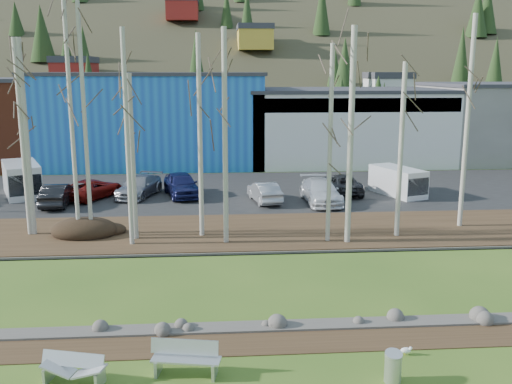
{
  "coord_description": "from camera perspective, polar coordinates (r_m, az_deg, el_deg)",
  "views": [
    {
      "loc": [
        -0.28,
        -14.52,
        8.42
      ],
      "look_at": [
        1.79,
        13.22,
        2.5
      ],
      "focal_mm": 40.0,
      "sensor_mm": 36.0,
      "label": 1
    }
  ],
  "objects": [
    {
      "name": "birch_11",
      "position": [
        30.88,
        -21.97,
        4.96
      ],
      "size": [
        0.26,
        0.26,
        9.88
      ],
      "color": "beige",
      "rests_on": "far_bank"
    },
    {
      "name": "van_white",
      "position": [
        39.81,
        14.13,
        1.01
      ],
      "size": [
        3.14,
        4.6,
        1.86
      ],
      "rotation": [
        0.0,
        0.0,
        0.35
      ],
      "color": "white",
      "rests_on": "parking_lot"
    },
    {
      "name": "parking_lot",
      "position": [
        40.39,
        -3.77,
        0.06
      ],
      "size": [
        80.0,
        14.0,
        0.14
      ],
      "primitive_type": "cube",
      "color": "black",
      "rests_on": "ground"
    },
    {
      "name": "birch_7",
      "position": [
        27.62,
        9.45,
        5.39
      ],
      "size": [
        0.28,
        0.28,
        10.33
      ],
      "color": "beige",
      "rests_on": "far_bank"
    },
    {
      "name": "birch_3",
      "position": [
        27.58,
        -12.74,
        5.16
      ],
      "size": [
        0.22,
        0.22,
        10.23
      ],
      "color": "beige",
      "rests_on": "far_bank"
    },
    {
      "name": "building_blue",
      "position": [
        53.99,
        -10.41,
        7.29
      ],
      "size": [
        20.4,
        12.24,
        8.3
      ],
      "color": "blue",
      "rests_on": "ground"
    },
    {
      "name": "birch_4",
      "position": [
        27.25,
        -3.11,
        5.39
      ],
      "size": [
        0.25,
        0.25,
        10.27
      ],
      "color": "beige",
      "rests_on": "far_bank"
    },
    {
      "name": "bench_damaged",
      "position": [
        17.14,
        -17.77,
        -16.48
      ],
      "size": [
        1.9,
        1.02,
        0.81
      ],
      "rotation": [
        0.0,
        0.0,
        -0.26
      ],
      "color": "silver",
      "rests_on": "ground"
    },
    {
      "name": "birch_6",
      "position": [
        27.72,
        7.41,
        4.66
      ],
      "size": [
        0.22,
        0.22,
        9.54
      ],
      "color": "beige",
      "rests_on": "far_bank"
    },
    {
      "name": "far_bank",
      "position": [
        30.2,
        -3.57,
        -4.05
      ],
      "size": [
        80.0,
        7.0,
        0.15
      ],
      "primitive_type": "cube",
      "color": "#382616",
      "rests_on": "ground"
    },
    {
      "name": "car_1",
      "position": [
        37.81,
        -19.24,
        -0.24
      ],
      "size": [
        1.65,
        4.28,
        1.39
      ],
      "primitive_type": "imported",
      "rotation": [
        0.0,
        0.0,
        3.18
      ],
      "color": "black",
      "rests_on": "parking_lot"
    },
    {
      "name": "car_2",
      "position": [
        39.28,
        -16.04,
        0.32
      ],
      "size": [
        4.05,
        5.06,
        1.28
      ],
      "primitive_type": "imported",
      "rotation": [
        0.0,
        0.0,
        2.65
      ],
      "color": "maroon",
      "rests_on": "parking_lot"
    },
    {
      "name": "birch_0",
      "position": [
        30.94,
        -22.31,
        4.94
      ],
      "size": [
        0.26,
        0.26,
        9.88
      ],
      "color": "beige",
      "rests_on": "far_bank"
    },
    {
      "name": "birch_9",
      "position": [
        32.18,
        20.37,
        6.46
      ],
      "size": [
        0.25,
        0.25,
        11.14
      ],
      "color": "beige",
      "rests_on": "far_bank"
    },
    {
      "name": "litter_bin",
      "position": [
        16.84,
        13.53,
        -16.77
      ],
      "size": [
        0.47,
        0.47,
        0.81
      ],
      "primitive_type": "cylinder",
      "rotation": [
        0.0,
        0.0,
        0.01
      ],
      "color": "silver",
      "rests_on": "ground"
    },
    {
      "name": "birch_8",
      "position": [
        29.36,
        14.28,
        4.0
      ],
      "size": [
        0.25,
        0.25,
        8.73
      ],
      "color": "beige",
      "rests_on": "far_bank"
    },
    {
      "name": "birch_2",
      "position": [
        28.64,
        -12.27,
        3.35
      ],
      "size": [
        0.28,
        0.28,
        8.18
      ],
      "color": "beige",
      "rests_on": "far_bank"
    },
    {
      "name": "birch_1",
      "position": [
        29.59,
        -17.99,
        7.11
      ],
      "size": [
        0.21,
        0.21,
        12.08
      ],
      "color": "beige",
      "rests_on": "far_bank"
    },
    {
      "name": "dirt_mound",
      "position": [
        30.64,
        -16.79,
        -3.53
      ],
      "size": [
        3.39,
        2.39,
        0.66
      ],
      "primitive_type": "ellipsoid",
      "color": "black",
      "rests_on": "far_bank"
    },
    {
      "name": "ground",
      "position": [
        16.79,
        -2.87,
        -18.11
      ],
      "size": [
        200.0,
        200.0,
        0.0
      ],
      "primitive_type": "plane",
      "color": "#39591A",
      "rests_on": "ground"
    },
    {
      "name": "near_bank_rocks",
      "position": [
        19.53,
        -3.11,
        -13.55
      ],
      "size": [
        80.0,
        0.8,
        0.5
      ],
      "primitive_type": null,
      "color": "#47423D",
      "rests_on": "ground"
    },
    {
      "name": "birch_5",
      "position": [
        28.54,
        -5.62,
        5.45
      ],
      "size": [
        0.24,
        0.24,
        10.07
      ],
      "color": "beige",
      "rests_on": "far_bank"
    },
    {
      "name": "car_3",
      "position": [
        39.09,
        -11.61,
        0.56
      ],
      "size": [
        3.18,
        5.09,
        1.37
      ],
      "primitive_type": "imported",
      "rotation": [
        0.0,
        0.0,
        -0.29
      ],
      "color": "gray",
      "rests_on": "parking_lot"
    },
    {
      "name": "bench_intact",
      "position": [
        16.85,
        -7.05,
        -16.17
      ],
      "size": [
        2.02,
        0.93,
        0.97
      ],
      "rotation": [
        0.0,
        0.0,
        -0.19
      ],
      "color": "silver",
      "rests_on": "ground"
    },
    {
      "name": "van_grey",
      "position": [
        41.61,
        -22.36,
        1.16
      ],
      "size": [
        3.88,
        5.44,
        2.2
      ],
      "rotation": [
        0.0,
        0.0,
        0.4
      ],
      "color": "silver",
      "rests_on": "parking_lot"
    },
    {
      "name": "car_5",
      "position": [
        36.66,
        0.85,
        0.01
      ],
      "size": [
        2.08,
        4.16,
        1.31
      ],
      "primitive_type": "imported",
      "rotation": [
        0.0,
        0.0,
        3.32
      ],
      "color": "#A4A4A6",
      "rests_on": "parking_lot"
    },
    {
      "name": "car_4",
      "position": [
        38.6,
        -7.45,
        0.74
      ],
      "size": [
        3.01,
        5.04,
        1.61
      ],
      "primitive_type": "imported",
      "rotation": [
        0.0,
        0.0,
        0.25
      ],
      "color": "#191C4C",
      "rests_on": "parking_lot"
    },
    {
      "name": "seagull",
      "position": [
        18.44,
        14.79,
        -15.05
      ],
      "size": [
        0.38,
        0.18,
        0.28
      ],
      "rotation": [
        0.0,
        0.0,
        -0.28
      ],
      "color": "gold",
      "rests_on": "ground"
    },
    {
      "name": "building_grey",
      "position": [
        60.72,
        23.68,
        6.51
      ],
      "size": [
        14.28,
        12.24,
        7.3
      ],
      "color": "slate",
      "rests_on": "ground"
    },
    {
      "name": "river",
      "position": [
        23.3,
        -3.33,
        -9.2
      ],
      "size": [
        80.0,
        8.0,
        0.9
      ],
      "primitive_type": null,
      "color": "#152031",
      "rests_on": "ground"
    },
    {
      "name": "far_bank_rocks",
      "position": [
        27.16,
        -3.48,
        -6.07
      ],
      "size": [
        80.0,
        0.8,
        0.46
      ],
      "primitive_type": null,
      "color": "#47423D",
      "rests_on": "ground"
    },
    {
      "name": "building_white",
      "position": [
        55.12,
        8.69,
        6.66
      ],
      "size": [
        18.36,
        12.24,
        6.8
      ],
      "color": "silver",
      "rests_on": "ground"
    },
    {
      "name": "birch_10",
      "position": [
        29.45,
        -16.78,
        7.16
      ],
      "size": [
        0.21,
        0.21,
        12.08
      ],
      "color": "beige",
      "rests_on": "far_bank"
    },
    {
      "name": "car_6",
      "position": [
        39.68,
        8.57,
        0.83
      ],
      "size": [
        2.33,
        4.9,
        1.35
      ],
      "primitive_type": "imported",
      "rotation": [
        0.0,
        0.0,
        3.12
      ],
      "color": "#2A2A2C",
      "rests_on": "parking_lot"
    },
    {
      "name": "car_7",
      "position": [
        36.64,
        6.49,
        0.06
      ],
      "size": [
        2.26,
        5.18,
        1.48
      ],
      "primitive_type": "imported",
      "rotation": [
        0.0,
        0.0,
        0.04
      ],
      "color": "silver",
      "rests_on": "parking_lot"
    },
    {
      "name": "hillside",
      "position": [
        98.94,
        -4.27,
        17.25
      ],
      "size": [
        160.0,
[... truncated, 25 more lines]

